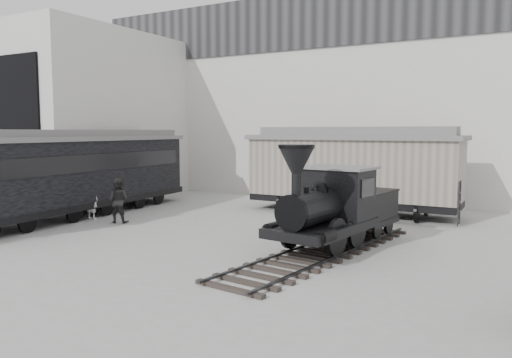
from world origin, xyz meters
The scene contains 8 objects.
ground centered at (0.00, 0.00, 0.00)m, with size 90.00×90.00×0.00m, color #9E9E9B.
north_wall centered at (0.00, 14.98, 5.55)m, with size 34.00×2.51×11.00m.
west_pavilion centered at (-14.50, 9.96, 4.49)m, with size 7.00×12.11×9.00m.
locomotive centered at (2.33, 3.45, 1.19)m, with size 3.17×9.31×3.22m.
boxcar centered at (0.64, 10.37, 2.02)m, with size 9.43×2.96×3.86m.
passenger_coach centered at (-9.47, 4.02, 1.91)m, with size 3.58×13.04×3.45m.
visitor_a centered at (-8.40, 3.63, 0.86)m, with size 0.63×0.41×1.72m, color silver.
visitor_b centered at (-6.81, 3.54, 0.90)m, with size 0.88×0.68×1.81m, color #262626.
Camera 1 is at (7.69, -11.02, 3.69)m, focal length 35.00 mm.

